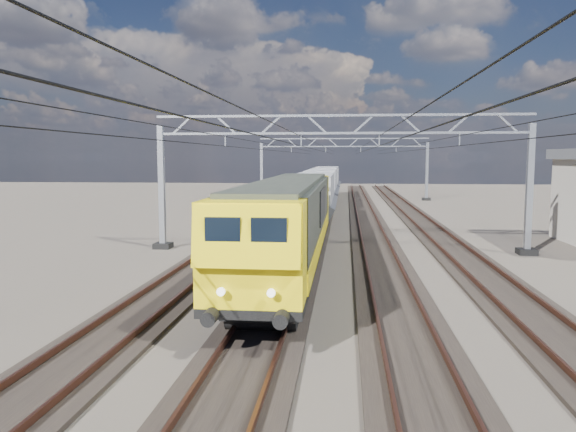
# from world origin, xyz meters

# --- Properties ---
(ground) EXTENTS (160.00, 160.00, 0.00)m
(ground) POSITION_xyz_m (0.00, 0.00, 0.00)
(ground) COLOR #29241F
(ground) RESTS_ON ground
(track_outer_west) EXTENTS (2.60, 140.00, 0.30)m
(track_outer_west) POSITION_xyz_m (-6.00, 0.00, 0.07)
(track_outer_west) COLOR black
(track_outer_west) RESTS_ON ground
(track_loco) EXTENTS (2.60, 140.00, 0.30)m
(track_loco) POSITION_xyz_m (-2.00, 0.00, 0.07)
(track_loco) COLOR black
(track_loco) RESTS_ON ground
(track_inner_east) EXTENTS (2.60, 140.00, 0.30)m
(track_inner_east) POSITION_xyz_m (2.00, 0.00, 0.07)
(track_inner_east) COLOR black
(track_inner_east) RESTS_ON ground
(track_outer_east) EXTENTS (2.60, 140.00, 0.30)m
(track_outer_east) POSITION_xyz_m (6.00, 0.00, 0.07)
(track_outer_east) COLOR black
(track_outer_east) RESTS_ON ground
(catenary_gantry_mid) EXTENTS (19.90, 0.90, 7.11)m
(catenary_gantry_mid) POSITION_xyz_m (0.00, 4.00, 3.91)
(catenary_gantry_mid) COLOR #9A9FA8
(catenary_gantry_mid) RESTS_ON ground
(catenary_gantry_far) EXTENTS (19.90, 0.90, 7.11)m
(catenary_gantry_far) POSITION_xyz_m (0.00, 40.00, 3.91)
(catenary_gantry_far) COLOR #9A9FA8
(catenary_gantry_far) RESTS_ON ground
(overhead_wires) EXTENTS (12.03, 140.00, 0.53)m
(overhead_wires) POSITION_xyz_m (0.00, 8.00, 5.75)
(overhead_wires) COLOR black
(overhead_wires) RESTS_ON ground
(locomotive) EXTENTS (2.76, 21.10, 3.62)m
(locomotive) POSITION_xyz_m (-2.00, -2.21, 2.33)
(locomotive) COLOR black
(locomotive) RESTS_ON ground
(hopper_wagon_lead) EXTENTS (3.38, 13.00, 3.25)m
(hopper_wagon_lead) POSITION_xyz_m (-2.00, 15.49, 2.23)
(hopper_wagon_lead) COLOR black
(hopper_wagon_lead) RESTS_ON ground
(hopper_wagon_mid) EXTENTS (3.38, 13.00, 3.25)m
(hopper_wagon_mid) POSITION_xyz_m (-2.00, 29.69, 2.23)
(hopper_wagon_mid) COLOR black
(hopper_wagon_mid) RESTS_ON ground
(hopper_wagon_third) EXTENTS (3.38, 13.00, 3.25)m
(hopper_wagon_third) POSITION_xyz_m (-2.00, 43.89, 2.23)
(hopper_wagon_third) COLOR black
(hopper_wagon_third) RESTS_ON ground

